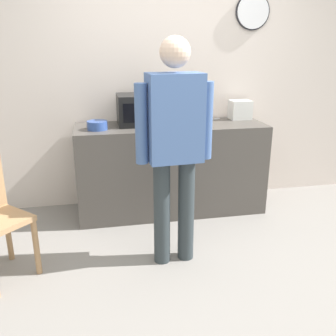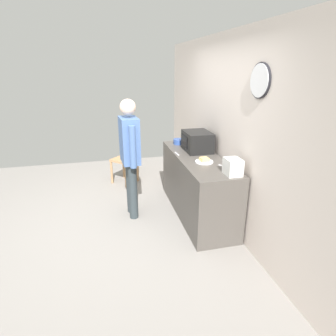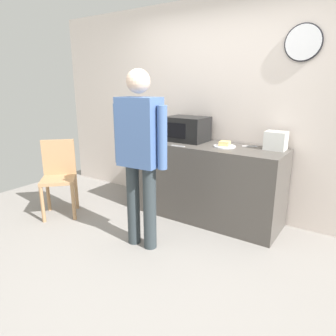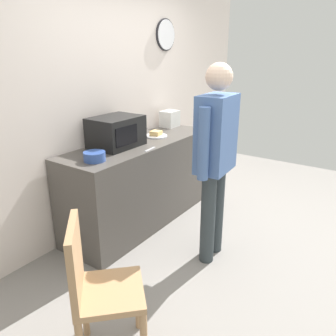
{
  "view_description": "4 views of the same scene",
  "coord_description": "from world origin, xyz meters",
  "px_view_note": "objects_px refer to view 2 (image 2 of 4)",
  "views": [
    {
      "loc": [
        -0.79,
        -2.37,
        1.68
      ],
      "look_at": [
        -0.19,
        0.7,
        0.64
      ],
      "focal_mm": 39.49,
      "sensor_mm": 36.0,
      "label": 1
    },
    {
      "loc": [
        3.61,
        -0.11,
        2.15
      ],
      "look_at": [
        -0.08,
        0.77,
        0.77
      ],
      "focal_mm": 29.69,
      "sensor_mm": 36.0,
      "label": 2
    },
    {
      "loc": [
        1.58,
        -1.94,
        1.62
      ],
      "look_at": [
        -0.23,
        0.73,
        0.72
      ],
      "focal_mm": 32.38,
      "sensor_mm": 36.0,
      "label": 3
    },
    {
      "loc": [
        -2.68,
        -0.95,
        1.83
      ],
      "look_at": [
        -0.11,
        0.82,
        0.73
      ],
      "focal_mm": 35.33,
      "sensor_mm": 36.0,
      "label": 4
    }
  ],
  "objects_px": {
    "toaster": "(233,167)",
    "sandwich_plate": "(204,161)",
    "microwave": "(197,141)",
    "salad_bowl": "(179,142)",
    "wooden_chair": "(127,156)",
    "person_standing": "(130,151)",
    "spoon_utensil": "(224,166)",
    "fork_utensil": "(177,154)"
  },
  "relations": [
    {
      "from": "fork_utensil",
      "to": "sandwich_plate",
      "type": "bearing_deg",
      "value": 29.97
    },
    {
      "from": "spoon_utensil",
      "to": "person_standing",
      "type": "relative_size",
      "value": 0.1
    },
    {
      "from": "person_standing",
      "to": "salad_bowl",
      "type": "bearing_deg",
      "value": 122.22
    },
    {
      "from": "fork_utensil",
      "to": "spoon_utensil",
      "type": "xyz_separation_m",
      "value": [
        0.69,
        0.45,
        0.0
      ]
    },
    {
      "from": "toaster",
      "to": "sandwich_plate",
      "type": "bearing_deg",
      "value": -162.01
    },
    {
      "from": "sandwich_plate",
      "to": "wooden_chair",
      "type": "distance_m",
      "value": 2.08
    },
    {
      "from": "microwave",
      "to": "spoon_utensil",
      "type": "distance_m",
      "value": 0.8
    },
    {
      "from": "toaster",
      "to": "wooden_chair",
      "type": "xyz_separation_m",
      "value": [
        -2.34,
        -1.07,
        -0.5
      ]
    },
    {
      "from": "fork_utensil",
      "to": "person_standing",
      "type": "bearing_deg",
      "value": -89.16
    },
    {
      "from": "salad_bowl",
      "to": "person_standing",
      "type": "relative_size",
      "value": 0.11
    },
    {
      "from": "sandwich_plate",
      "to": "fork_utensil",
      "type": "relative_size",
      "value": 1.45
    },
    {
      "from": "person_standing",
      "to": "wooden_chair",
      "type": "height_order",
      "value": "person_standing"
    },
    {
      "from": "toaster",
      "to": "fork_utensil",
      "type": "distance_m",
      "value": 1.07
    },
    {
      "from": "microwave",
      "to": "salad_bowl",
      "type": "xyz_separation_m",
      "value": [
        -0.46,
        -0.16,
        -0.11
      ]
    },
    {
      "from": "microwave",
      "to": "person_standing",
      "type": "height_order",
      "value": "person_standing"
    },
    {
      "from": "fork_utensil",
      "to": "spoon_utensil",
      "type": "bearing_deg",
      "value": 33.14
    },
    {
      "from": "toaster",
      "to": "person_standing",
      "type": "distance_m",
      "value": 1.49
    },
    {
      "from": "salad_bowl",
      "to": "person_standing",
      "type": "xyz_separation_m",
      "value": [
        0.56,
        -0.88,
        0.06
      ]
    },
    {
      "from": "toaster",
      "to": "spoon_utensil",
      "type": "distance_m",
      "value": 0.31
    },
    {
      "from": "wooden_chair",
      "to": "toaster",
      "type": "bearing_deg",
      "value": 24.65
    },
    {
      "from": "person_standing",
      "to": "wooden_chair",
      "type": "distance_m",
      "value": 1.46
    },
    {
      "from": "salad_bowl",
      "to": "spoon_utensil",
      "type": "bearing_deg",
      "value": 11.98
    },
    {
      "from": "toaster",
      "to": "spoon_utensil",
      "type": "height_order",
      "value": "toaster"
    },
    {
      "from": "microwave",
      "to": "wooden_chair",
      "type": "distance_m",
      "value": 1.7
    },
    {
      "from": "fork_utensil",
      "to": "wooden_chair",
      "type": "distance_m",
      "value": 1.56
    },
    {
      "from": "toaster",
      "to": "salad_bowl",
      "type": "bearing_deg",
      "value": -170.82
    },
    {
      "from": "wooden_chair",
      "to": "person_standing",
      "type": "bearing_deg",
      "value": -2.38
    },
    {
      "from": "sandwich_plate",
      "to": "person_standing",
      "type": "height_order",
      "value": "person_standing"
    },
    {
      "from": "fork_utensil",
      "to": "wooden_chair",
      "type": "height_order",
      "value": "wooden_chair"
    },
    {
      "from": "person_standing",
      "to": "spoon_utensil",
      "type": "bearing_deg",
      "value": 59.49
    },
    {
      "from": "fork_utensil",
      "to": "person_standing",
      "type": "xyz_separation_m",
      "value": [
        0.01,
        -0.7,
        0.1
      ]
    },
    {
      "from": "microwave",
      "to": "spoon_utensil",
      "type": "height_order",
      "value": "microwave"
    },
    {
      "from": "fork_utensil",
      "to": "toaster",
      "type": "bearing_deg",
      "value": 23.89
    },
    {
      "from": "microwave",
      "to": "fork_utensil",
      "type": "xyz_separation_m",
      "value": [
        0.09,
        -0.35,
        -0.15
      ]
    },
    {
      "from": "sandwich_plate",
      "to": "salad_bowl",
      "type": "relative_size",
      "value": 1.29
    },
    {
      "from": "microwave",
      "to": "salad_bowl",
      "type": "bearing_deg",
      "value": -160.36
    },
    {
      "from": "sandwich_plate",
      "to": "salad_bowl",
      "type": "distance_m",
      "value": 1.01
    },
    {
      "from": "microwave",
      "to": "spoon_utensil",
      "type": "bearing_deg",
      "value": 7.27
    },
    {
      "from": "sandwich_plate",
      "to": "spoon_utensil",
      "type": "distance_m",
      "value": 0.29
    },
    {
      "from": "fork_utensil",
      "to": "microwave",
      "type": "bearing_deg",
      "value": 104.71
    },
    {
      "from": "toaster",
      "to": "fork_utensil",
      "type": "xyz_separation_m",
      "value": [
        -0.98,
        -0.43,
        -0.1
      ]
    },
    {
      "from": "sandwich_plate",
      "to": "wooden_chair",
      "type": "xyz_separation_m",
      "value": [
        -1.82,
        -0.91,
        -0.42
      ]
    }
  ]
}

